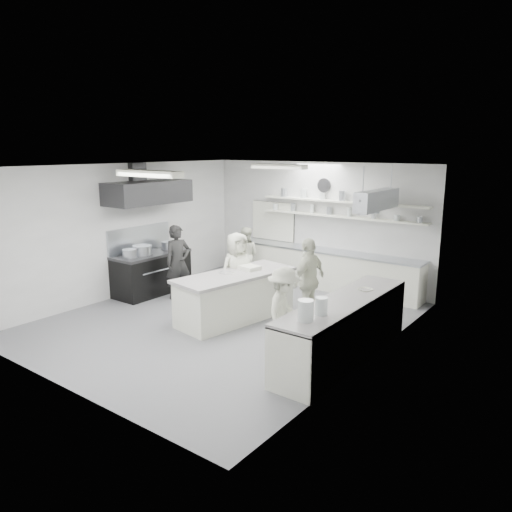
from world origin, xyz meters
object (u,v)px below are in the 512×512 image
Objects in this scene: back_counter at (320,268)px; prep_island at (236,298)px; right_counter at (344,330)px; cook_back at (245,255)px; cook_stove at (178,262)px; stove at (152,274)px.

back_counter is 3.03m from prep_island.
back_counter is at bearing 124.65° from right_counter.
cook_back is (-1.69, -0.80, 0.25)m from back_counter.
cook_back is at bearing -154.84° from back_counter.
prep_island is 1.96m from cook_stove.
right_counter reaches higher than back_counter.
stove is 1.08× the size of cook_stove.
right_counter is at bearing -6.52° from stove.
cook_back is (-4.04, 2.60, 0.24)m from right_counter.
back_counter is 1.89m from cook_back.
stove is 1.27× the size of cook_back.
prep_island is (-0.20, -3.02, -0.02)m from back_counter.
cook_back is (0.40, 1.93, -0.12)m from cook_stove.
right_counter is at bearing -55.35° from back_counter.
cook_stove reaches higher than stove.
prep_island is 2.70m from cook_back.
stove is at bearing 173.48° from right_counter.
cook_back reaches higher than back_counter.
back_counter reaches higher than stove.
stove is 2.71m from prep_island.
cook_stove is (-2.09, -2.72, 0.37)m from back_counter.
right_counter is 1.38× the size of prep_island.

